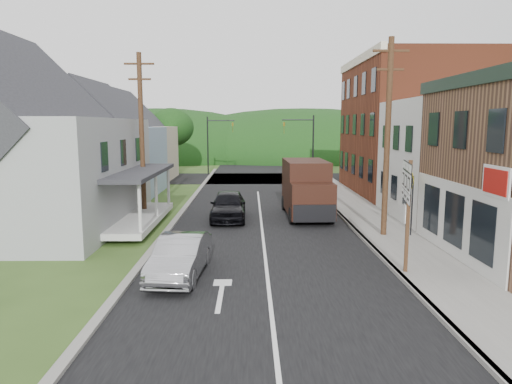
{
  "coord_description": "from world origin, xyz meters",
  "views": [
    {
      "loc": [
        -0.58,
        -17.08,
        5.2
      ],
      "look_at": [
        -0.33,
        3.14,
        2.2
      ],
      "focal_mm": 32.0,
      "sensor_mm": 36.0,
      "label": 1
    }
  ],
  "objects_px": {
    "delivery_van": "(306,189)",
    "route_sign_cluster": "(407,200)",
    "warning_sign": "(412,195)",
    "silver_sedan": "(180,257)",
    "dark_sedan": "(228,206)"
  },
  "relations": [
    {
      "from": "silver_sedan",
      "to": "dark_sedan",
      "type": "xyz_separation_m",
      "value": [
        1.19,
        9.49,
        0.09
      ]
    },
    {
      "from": "delivery_van",
      "to": "warning_sign",
      "type": "distance_m",
      "value": 6.6
    },
    {
      "from": "delivery_van",
      "to": "route_sign_cluster",
      "type": "distance_m",
      "value": 10.56
    },
    {
      "from": "silver_sedan",
      "to": "route_sign_cluster",
      "type": "xyz_separation_m",
      "value": [
        7.73,
        0.05,
        1.95
      ]
    },
    {
      "from": "warning_sign",
      "to": "delivery_van",
      "type": "bearing_deg",
      "value": 136.84
    },
    {
      "from": "route_sign_cluster",
      "to": "warning_sign",
      "type": "bearing_deg",
      "value": 80.86
    },
    {
      "from": "silver_sedan",
      "to": "dark_sedan",
      "type": "height_order",
      "value": "dark_sedan"
    },
    {
      "from": "dark_sedan",
      "to": "route_sign_cluster",
      "type": "relative_size",
      "value": 1.2
    },
    {
      "from": "dark_sedan",
      "to": "warning_sign",
      "type": "distance_m",
      "value": 9.64
    },
    {
      "from": "silver_sedan",
      "to": "route_sign_cluster",
      "type": "bearing_deg",
      "value": 4.89
    },
    {
      "from": "route_sign_cluster",
      "to": "warning_sign",
      "type": "distance_m",
      "value": 5.61
    },
    {
      "from": "delivery_van",
      "to": "route_sign_cluster",
      "type": "bearing_deg",
      "value": -79.56
    },
    {
      "from": "delivery_van",
      "to": "route_sign_cluster",
      "type": "relative_size",
      "value": 1.48
    },
    {
      "from": "silver_sedan",
      "to": "route_sign_cluster",
      "type": "distance_m",
      "value": 7.97
    },
    {
      "from": "dark_sedan",
      "to": "delivery_van",
      "type": "height_order",
      "value": "delivery_van"
    }
  ]
}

